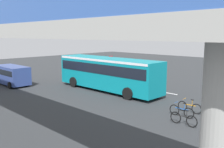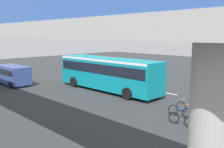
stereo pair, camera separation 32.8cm
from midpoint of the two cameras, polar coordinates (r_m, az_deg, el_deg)
ground at (r=24.56m, az=2.39°, el=-3.64°), size 80.00×80.00×0.00m
city_bus at (r=23.97m, az=-0.66°, el=0.64°), size 11.54×2.85×3.15m
parked_van at (r=28.87m, az=-21.36°, el=0.03°), size 4.80×2.17×2.05m
bicycle_orange at (r=18.24m, az=17.50°, el=-7.30°), size 1.77×0.44×0.96m
bicycle_black at (r=15.68m, az=16.17°, el=-9.91°), size 1.77×0.44×0.96m
bicycle_blue at (r=17.18m, az=15.79°, el=-8.22°), size 1.77×0.44×0.96m
pedestrian at (r=29.10m, az=-3.06°, el=0.11°), size 0.38×0.38×1.79m
traffic_sign at (r=30.50m, az=0.21°, el=2.44°), size 0.08×0.60×2.80m
lane_dash_leftmost at (r=23.81m, az=12.93°, el=-4.26°), size 2.00×0.20×0.01m
lane_dash_left at (r=26.08m, az=5.46°, el=-2.92°), size 2.00×0.20×0.01m
lane_dash_centre at (r=28.73m, az=-0.71°, el=-1.77°), size 2.00×0.20×0.01m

